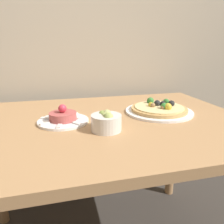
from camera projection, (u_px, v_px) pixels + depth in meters
The scene contains 5 objects.
back_wall at pixel (84, 6), 1.32m from camera, with size 8.00×0.05×2.60m.
dining_table at pixel (105, 140), 0.98m from camera, with size 1.27×0.89×0.76m.
pizza_plate at pixel (159, 109), 1.05m from camera, with size 0.32×0.32×0.06m.
tartare_plate at pixel (63, 118), 0.92m from camera, with size 0.21×0.21×0.08m.
small_bowl at pixel (106, 122), 0.82m from camera, with size 0.12×0.12×0.08m.
Camera 1 is at (-0.19, -0.44, 1.06)m, focal length 35.00 mm.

